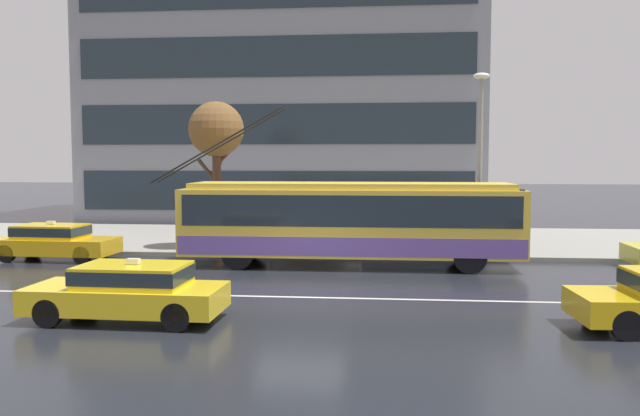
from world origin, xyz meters
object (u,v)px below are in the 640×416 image
Objects in this scene: trolleybus at (351,220)px; pedestrian_at_shelter at (332,208)px; bus_shelter at (316,202)px; street_tree_bare at (216,132)px; taxi_queued_behind_bus at (54,240)px; taxi_oncoming_near at (129,289)px; street_lamp at (480,147)px; pedestrian_approaching_curb at (469,206)px.

trolleybus is 4.45m from pedestrian_at_shelter.
street_tree_bare is (-3.86, -0.08, 2.68)m from bus_shelter.
street_tree_bare is at bearing -178.78° from bus_shelter.
trolleybus reaches higher than taxi_queued_behind_bus.
pedestrian_at_shelter is at bearing 73.75° from taxi_oncoming_near.
taxi_queued_behind_bus is at bearing -172.54° from street_lamp.
trolleybus reaches higher than pedestrian_approaching_curb.
bus_shelter reaches higher than taxi_oncoming_near.
bus_shelter is (-1.52, 3.22, 0.39)m from trolleybus.
pedestrian_approaching_curb is 10.12m from street_tree_bare.
street_tree_bare reaches higher than bus_shelter.
bus_shelter is 0.57× the size of street_lamp.
trolleybus is 3.58m from bus_shelter.
taxi_oncoming_near is at bearing -85.54° from street_tree_bare.
pedestrian_approaching_curb reaches higher than taxi_queued_behind_bus.
street_tree_bare reaches higher than taxi_queued_behind_bus.
taxi_oncoming_near and taxi_queued_behind_bus have the same top height.
trolleybus is 2.86× the size of taxi_oncoming_near.
taxi_oncoming_near is at bearing -119.85° from trolleybus.
street_tree_bare reaches higher than pedestrian_approaching_curb.
trolleybus is 6.95m from street_tree_bare.
bus_shelter is 1.28m from pedestrian_at_shelter.
street_lamp reaches higher than street_tree_bare.
trolleybus is at bearing -77.53° from pedestrian_at_shelter.
taxi_oncoming_near is 1.16× the size of bus_shelter.
trolleybus is 2.87× the size of taxi_queued_behind_bus.
street_tree_bare reaches higher than taxi_oncoming_near.
bus_shelter reaches higher than pedestrian_approaching_curb.
trolleybus reaches higher than taxi_oncoming_near.
street_lamp is (6.06, -0.93, 2.07)m from bus_shelter.
trolleybus is at bearing -141.56° from pedestrian_approaching_curb.
street_lamp reaches higher than bus_shelter.
street_tree_bare is (-9.93, 0.85, 0.61)m from street_lamp.
pedestrian_at_shelter reaches higher than taxi_queued_behind_bus.
taxi_queued_behind_bus is 10.48m from pedestrian_at_shelter.
trolleybus is at bearing 60.15° from taxi_oncoming_near.
street_lamp reaches higher than taxi_queued_behind_bus.
trolleybus is at bearing -1.69° from taxi_queued_behind_bus.
pedestrian_at_shelter is 5.47m from street_tree_bare.
street_tree_bare is (-4.42, -1.20, 2.99)m from pedestrian_at_shelter.
pedestrian_at_shelter is 0.29× the size of street_lamp.
taxi_oncoming_near is 0.76× the size of street_tree_bare.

